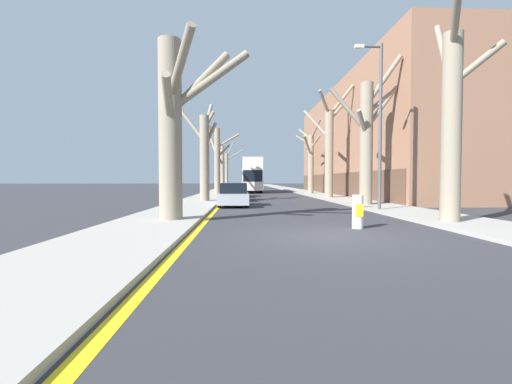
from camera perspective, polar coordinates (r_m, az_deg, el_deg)
ground_plane at (r=9.81m, az=11.94°, el=-7.30°), size 300.00×300.00×0.00m
sidewalk_left at (r=59.49m, az=-5.30°, el=0.53°), size 3.10×120.00×0.12m
sidewalk_right at (r=59.93m, az=5.36°, el=0.54°), size 3.10×120.00×0.12m
building_facade_right at (r=38.83m, az=19.84°, el=7.85°), size 10.08×33.42×11.25m
kerb_line_stripe at (r=59.42m, az=-3.64°, el=0.48°), size 0.24×120.00×0.01m
street_tree_left_0 at (r=13.20m, az=-13.48°, el=11.14°), size 3.39×3.11×6.73m
street_tree_left_1 at (r=24.71m, az=-8.61°, el=6.50°), size 3.03×2.49×7.39m
street_tree_left_2 at (r=36.21m, az=-6.48°, el=5.64°), size 4.00×2.97×7.85m
street_tree_left_3 at (r=47.36m, az=-5.74°, el=4.29°), size 1.90×2.11×7.05m
street_tree_left_4 at (r=58.67m, az=-4.91°, el=4.08°), size 5.48×1.78×8.11m
street_tree_right_0 at (r=14.02m, az=29.86°, el=10.62°), size 2.73×3.99×8.07m
street_tree_right_1 at (r=21.88m, az=18.09°, el=8.80°), size 4.67×1.85×8.96m
street_tree_right_2 at (r=29.91m, az=12.09°, el=7.28°), size 4.12×3.44×9.70m
street_tree_right_3 at (r=38.27m, az=9.09°, el=5.31°), size 2.50×3.83×7.96m
double_decker_bus at (r=44.71m, az=-0.74°, el=3.10°), size 2.50×10.44×4.31m
parked_car_0 at (r=20.72m, az=-3.72°, el=-0.55°), size 1.79×3.90×1.40m
parked_car_1 at (r=26.45m, az=-3.40°, el=-0.05°), size 1.71×4.18×1.34m
parked_car_2 at (r=32.47m, az=-3.19°, el=0.32°), size 1.87×4.38×1.32m
lamp_post at (r=18.38m, az=19.74°, el=11.39°), size 1.40×0.20×8.30m
traffic_bollard at (r=11.64m, az=16.59°, el=-3.16°), size 0.35×0.37×1.09m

